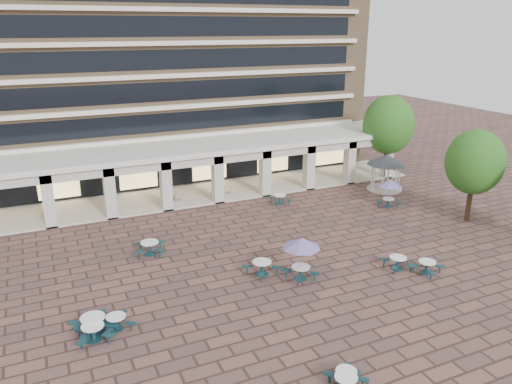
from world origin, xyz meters
TOP-DOWN VIEW (x-y plane):
  - ground at (0.00, 0.00)m, footprint 120.00×120.00m
  - apartment_building at (0.00, 25.47)m, footprint 40.00×15.50m
  - retail_arcade at (0.00, 14.80)m, footprint 42.00×6.60m
  - picnic_table_0 at (-9.60, -2.94)m, footprint 1.76×1.76m
  - picnic_table_1 at (-1.04, -10.50)m, footprint 1.87×1.87m
  - picnic_table_2 at (-0.80, -10.18)m, footprint 1.55×1.55m
  - picnic_table_3 at (8.86, -4.15)m, footprint 2.02×2.02m
  - picnic_table_5 at (-8.50, -2.48)m, footprint 1.77×1.77m
  - picnic_table_6 at (1.84, -1.76)m, footprint 2.18×2.18m
  - picnic_table_7 at (7.67, -3.03)m, footprint 1.84×1.84m
  - picnic_table_8 at (-9.52, -2.35)m, footprint 2.25×2.25m
  - picnic_table_10 at (0.08, -0.36)m, footprint 2.20×2.20m
  - picnic_table_11 at (14.00, 5.78)m, footprint 1.93×1.93m
  - picnic_table_12 at (-5.18, 4.96)m, footprint 2.22×2.22m
  - picnic_table_13 at (6.52, 10.00)m, footprint 1.74×1.74m
  - gazebo at (16.51, 9.44)m, footprint 3.36×3.36m
  - tree_east_a at (17.45, 1.05)m, footprint 4.08×4.08m
  - tree_east_c at (18.69, 12.24)m, footprint 4.66×4.66m
  - planter_left at (-1.51, 12.90)m, footprint 1.50×0.62m
  - planter_right at (2.61, 12.90)m, footprint 1.50×0.60m

SIDE VIEW (x-z plane):
  - ground at x=0.00m, z-range 0.00..0.00m
  - picnic_table_2 at x=-0.80m, z-range 0.06..0.71m
  - picnic_table_1 at x=-1.04m, z-range 0.07..0.75m
  - planter_left at x=-1.51m, z-range -0.15..0.99m
  - picnic_table_5 at x=-8.50m, z-range 0.07..0.78m
  - picnic_table_13 at x=6.52m, z-range 0.07..0.81m
  - picnic_table_3 at x=8.86m, z-range 0.07..0.82m
  - planter_right at x=2.61m, z-range -0.14..1.04m
  - picnic_table_7 at x=7.67m, z-range 0.07..0.83m
  - picnic_table_0 at x=-9.60m, z-range 0.08..0.85m
  - picnic_table_10 at x=0.08m, z-range 0.08..0.91m
  - picnic_table_12 at x=-5.18m, z-range 0.08..0.93m
  - picnic_table_8 at x=-9.52m, z-range 0.08..0.94m
  - picnic_table_11 at x=14.00m, z-range 0.78..3.01m
  - picnic_table_6 at x=1.84m, z-range 0.88..3.39m
  - gazebo at x=16.51m, z-range 0.79..3.92m
  - retail_arcade at x=0.00m, z-range 0.80..5.20m
  - tree_east_a at x=17.45m, z-range 1.04..7.83m
  - tree_east_c at x=18.69m, z-range 1.19..8.95m
  - apartment_building at x=0.00m, z-range 0.00..25.20m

